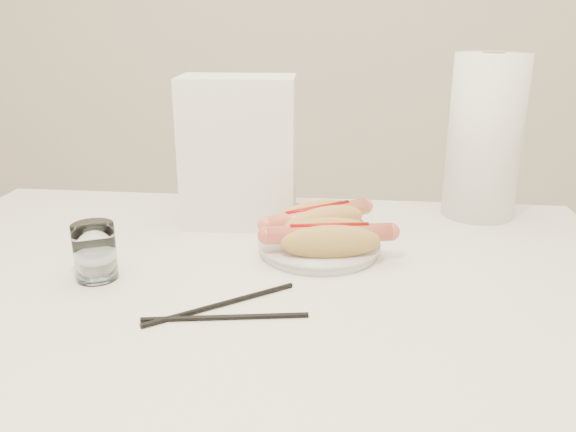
# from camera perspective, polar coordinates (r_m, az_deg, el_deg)

# --- Properties ---
(table) EXTENTS (1.20, 0.80, 0.75)m
(table) POSITION_cam_1_polar(r_m,az_deg,el_deg) (0.94, -3.80, -8.96)
(table) COLOR white
(table) RESTS_ON ground
(plate) EXTENTS (0.22, 0.22, 0.02)m
(plate) POSITION_cam_1_polar(r_m,az_deg,el_deg) (0.99, 3.01, -3.11)
(plate) COLOR silver
(plate) RESTS_ON table
(hotdog_left) EXTENTS (0.18, 0.16, 0.06)m
(hotdog_left) POSITION_cam_1_polar(r_m,az_deg,el_deg) (1.02, 2.89, -0.39)
(hotdog_left) COLOR tan
(hotdog_left) RESTS_ON plate
(hotdog_right) EXTENTS (0.20, 0.10, 0.05)m
(hotdog_right) POSITION_cam_1_polar(r_m,az_deg,el_deg) (0.94, 3.98, -2.19)
(hotdog_right) COLOR tan
(hotdog_right) RESTS_ON plate
(water_glass) EXTENTS (0.06, 0.06, 0.09)m
(water_glass) POSITION_cam_1_polar(r_m,az_deg,el_deg) (0.93, -18.14, -3.29)
(water_glass) COLOR silver
(water_glass) RESTS_ON table
(chopstick_near) EXTENTS (0.18, 0.14, 0.01)m
(chopstick_near) POSITION_cam_1_polar(r_m,az_deg,el_deg) (0.82, -6.47, -8.45)
(chopstick_near) COLOR black
(chopstick_near) RESTS_ON table
(chopstick_far) EXTENTS (0.22, 0.04, 0.01)m
(chopstick_far) POSITION_cam_1_polar(r_m,az_deg,el_deg) (0.79, -6.08, -9.69)
(chopstick_far) COLOR black
(chopstick_far) RESTS_ON table
(napkin_box) EXTENTS (0.21, 0.12, 0.27)m
(napkin_box) POSITION_cam_1_polar(r_m,az_deg,el_deg) (1.09, -4.77, 6.15)
(napkin_box) COLOR white
(napkin_box) RESTS_ON table
(navy_napkin) EXTENTS (0.18, 0.18, 0.01)m
(navy_napkin) POSITION_cam_1_polar(r_m,az_deg,el_deg) (1.16, 2.89, 0.07)
(navy_napkin) COLOR #13173B
(navy_napkin) RESTS_ON table
(paper_towel_roll) EXTENTS (0.17, 0.17, 0.31)m
(paper_towel_roll) POSITION_cam_1_polar(r_m,az_deg,el_deg) (1.19, 18.44, 7.24)
(paper_towel_roll) COLOR white
(paper_towel_roll) RESTS_ON table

